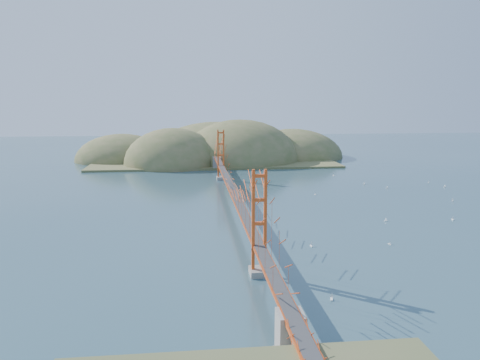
{
  "coord_description": "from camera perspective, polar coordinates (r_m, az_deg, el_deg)",
  "views": [
    {
      "loc": [
        -7.33,
        -78.05,
        19.23
      ],
      "look_at": [
        1.21,
        0.0,
        5.2
      ],
      "focal_mm": 35.0,
      "sensor_mm": 36.0,
      "label": 1
    }
  ],
  "objects": [
    {
      "name": "fort",
      "position": [
        36.32,
        7.43,
        -20.7
      ],
      "size": [
        3.7,
        2.3,
        1.75
      ],
      "color": "brown",
      "rests_on": "ground"
    },
    {
      "name": "sailboat_12",
      "position": [
        123.09,
        2.89,
        1.2
      ],
      "size": [
        0.61,
        0.61,
        0.67
      ],
      "color": "white",
      "rests_on": "ground"
    },
    {
      "name": "sailboat_9",
      "position": [
        114.0,
        21.98,
        -0.25
      ],
      "size": [
        0.55,
        0.55,
        0.61
      ],
      "color": "white",
      "rests_on": "ground"
    },
    {
      "name": "sailboat_7",
      "position": [
        104.11,
        17.52,
        -0.9
      ],
      "size": [
        0.58,
        0.52,
        0.65
      ],
      "color": "white",
      "rests_on": "ground"
    },
    {
      "name": "sailboat_14",
      "position": [
        81.47,
        24.52,
        -4.34
      ],
      "size": [
        0.5,
        0.6,
        0.69
      ],
      "color": "white",
      "rests_on": "ground"
    },
    {
      "name": "sailboat_0",
      "position": [
        62.09,
        8.7,
        -7.88
      ],
      "size": [
        0.57,
        0.61,
        0.69
      ],
      "color": "white",
      "rests_on": "ground"
    },
    {
      "name": "sailboat_4",
      "position": [
        95.72,
        24.49,
        -2.29
      ],
      "size": [
        0.63,
        0.63,
        0.66
      ],
      "color": "white",
      "rests_on": "ground"
    },
    {
      "name": "sailboat_10",
      "position": [
        47.06,
        11.11,
        -13.98
      ],
      "size": [
        0.59,
        0.64,
        0.72
      ],
      "color": "white",
      "rests_on": "ground"
    },
    {
      "name": "sailboat_2",
      "position": [
        76.96,
        17.36,
        -4.7
      ],
      "size": [
        0.52,
        0.44,
        0.6
      ],
      "color": "white",
      "rests_on": "ground"
    },
    {
      "name": "sailboat_8",
      "position": [
        107.27,
        14.92,
        -0.45
      ],
      "size": [
        0.7,
        0.7,
        0.73
      ],
      "color": "white",
      "rests_on": "ground"
    },
    {
      "name": "ground",
      "position": [
        80.72,
        -0.85,
        -3.65
      ],
      "size": [
        320.0,
        320.0,
        0.0
      ],
      "primitive_type": "plane",
      "color": "#2E4E5D",
      "rests_on": "ground"
    },
    {
      "name": "sailboat_1",
      "position": [
        94.25,
        9.16,
        -1.68
      ],
      "size": [
        0.57,
        0.57,
        0.61
      ],
      "color": "white",
      "rests_on": "ground"
    },
    {
      "name": "sailboat_17",
      "position": [
        109.91,
        23.69,
        -0.73
      ],
      "size": [
        0.54,
        0.48,
        0.62
      ],
      "color": "white",
      "rests_on": "ground"
    },
    {
      "name": "sailboat_6",
      "position": [
        65.28,
        17.79,
        -7.38
      ],
      "size": [
        0.53,
        0.53,
        0.57
      ],
      "color": "white",
      "rests_on": "ground"
    },
    {
      "name": "bridge",
      "position": [
        79.52,
        -0.88,
        1.29
      ],
      "size": [
        2.2,
        94.4,
        12.0
      ],
      "color": "gray",
      "rests_on": "ground"
    },
    {
      "name": "sailboat_15",
      "position": [
        117.46,
        11.36,
        0.59
      ],
      "size": [
        0.66,
        0.66,
        0.71
      ],
      "color": "white",
      "rests_on": "ground"
    },
    {
      "name": "sailboat_3",
      "position": [
        101.5,
        3.18,
        -0.72
      ],
      "size": [
        0.62,
        0.62,
        0.7
      ],
      "color": "white",
      "rests_on": "ground"
    },
    {
      "name": "far_headlands",
      "position": [
        148.13,
        -2.5,
        2.67
      ],
      "size": [
        84.0,
        58.0,
        25.0
      ],
      "color": "olive",
      "rests_on": "ground"
    }
  ]
}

